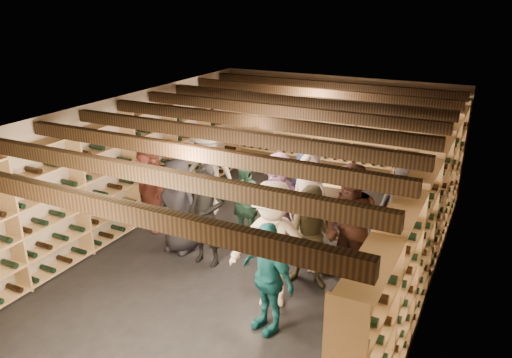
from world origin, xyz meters
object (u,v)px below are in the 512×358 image
Objects in this scene: person_6 at (306,196)px; crate_stack_right at (285,215)px; person_10 at (245,206)px; person_11 at (278,203)px; crate_stack_left at (332,201)px; person_7 at (308,212)px; person_1 at (206,216)px; person_12 at (402,217)px; person_4 at (267,277)px; person_0 at (178,206)px; person_9 at (208,171)px; person_3 at (272,245)px; person_2 at (313,238)px; person_5 at (150,188)px; crate_loose at (338,213)px; person_8 at (351,228)px.

crate_stack_right is at bearing 160.34° from person_6.
person_10 is 0.90× the size of person_11.
crate_stack_left is 2.07m from person_7.
crate_stack_left is at bearing 65.08° from person_10.
person_7 is 1.21× the size of person_10.
person_1 is 3.03m from person_12.
person_4 is at bearing -61.66° from person_6.
person_11 reaches higher than person_10.
person_0 is 0.92× the size of person_9.
person_9 is (-1.54, -0.24, 0.71)m from crate_stack_right.
person_3 is at bearing -86.61° from crate_stack_left.
crate_stack_left is 0.42× the size of person_0.
person_2 is 0.57m from person_7.
person_5 is (-2.81, -1.95, 0.45)m from crate_stack_left.
crate_loose is 0.30× the size of person_1.
person_4 is at bearing -70.71° from crate_stack_right.
crate_stack_right is 0.38× the size of person_4.
crate_stack_left is at bearing 65.15° from person_1.
person_8 reaches higher than person_9.
person_0 is 1.09m from person_10.
person_3 is 0.97× the size of person_8.
crate_stack_left is 0.43× the size of person_5.
person_6 reaches higher than person_4.
person_9 is 1.98m from person_11.
person_2 is (0.38, -2.49, 0.70)m from crate_loose.
person_4 is 3.61m from person_5.
person_6 is (-0.26, -1.12, 0.72)m from crate_loose.
crate_stack_right is 0.36× the size of person_5.
crate_stack_right is 0.30× the size of person_7.
person_2 is 1.53m from person_12.
crate_stack_left is 2.13m from person_10.
person_6 is at bearing 81.08° from person_3.
crate_loose is 2.12m from person_12.
person_8 is at bearing -25.56° from person_11.
person_11 is (1.83, -0.78, -0.02)m from person_9.
person_3 is 1.13× the size of person_6.
person_12 is (2.46, 0.53, 0.09)m from person_10.
crate_loose is at bearing 106.70° from person_7.
person_0 reaches higher than person_5.
crate_loose is at bearing 17.86° from crate_stack_left.
person_2 is at bearing -137.99° from person_12.
person_8 is (0.87, -2.24, 0.85)m from crate_loose.
person_12 is at bearing 35.32° from person_3.
crate_stack_left is 0.39× the size of person_12.
person_3 reaches higher than crate_stack_left.
person_9 is (-2.36, -0.94, 0.79)m from crate_loose.
person_4 is at bearing -53.29° from person_10.
person_9 is 1.64m from person_10.
person_11 is at bearing -97.23° from person_6.
crate_stack_left is at bearing -162.14° from crate_loose.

